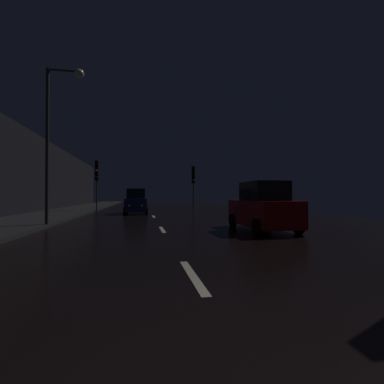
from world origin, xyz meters
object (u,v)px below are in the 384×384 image
object	(u,v)px
traffic_light_far_left	(97,175)
traffic_light_far_right	(193,178)
car_parked_right_near	(263,208)
streetlamp_overhead	(58,122)
car_approaching_headlights	(136,202)

from	to	relation	value
traffic_light_far_left	traffic_light_far_right	world-z (taller)	traffic_light_far_left
car_parked_right_near	streetlamp_overhead	bearing A→B (deg)	72.63
car_parked_right_near	traffic_light_far_right	bearing A→B (deg)	-2.30
traffic_light_far_right	streetlamp_overhead	size ratio (longest dim) A/B	0.64
traffic_light_far_right	car_approaching_headlights	bearing A→B (deg)	-45.35
traffic_light_far_right	streetlamp_overhead	world-z (taller)	streetlamp_overhead
traffic_light_far_left	streetlamp_overhead	xyz separation A→B (m)	(0.25, -13.81, 1.45)
car_approaching_headlights	traffic_light_far_left	bearing A→B (deg)	-138.20
traffic_light_far_right	car_parked_right_near	distance (m)	20.18
car_parked_right_near	car_approaching_headlights	bearing A→B (deg)	23.82
streetlamp_overhead	car_approaching_headlights	distance (m)	11.01
streetlamp_overhead	car_approaching_headlights	world-z (taller)	streetlamp_overhead
car_approaching_headlights	car_parked_right_near	bearing A→B (deg)	23.82
traffic_light_far_right	car_parked_right_near	world-z (taller)	traffic_light_far_right
streetlamp_overhead	car_parked_right_near	world-z (taller)	streetlamp_overhead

